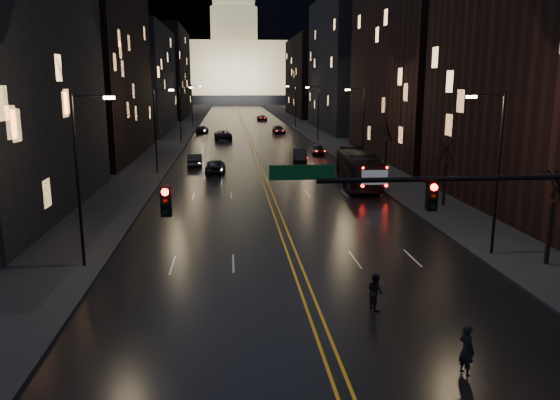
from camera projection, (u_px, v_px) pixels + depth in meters
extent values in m
plane|color=black|center=(328.00, 351.00, 19.57)|extent=(900.00, 900.00, 0.00)
cube|color=black|center=(241.00, 119.00, 146.11)|extent=(20.00, 320.00, 0.02)
cube|color=black|center=(189.00, 119.00, 144.82)|extent=(8.00, 320.00, 0.16)
cube|color=black|center=(293.00, 118.00, 147.37)|extent=(8.00, 320.00, 0.16)
cube|color=orange|center=(241.00, 119.00, 146.11)|extent=(0.62, 320.00, 0.01)
cube|color=black|center=(84.00, 45.00, 67.28)|extent=(12.00, 30.00, 28.00)
cube|color=black|center=(136.00, 80.00, 105.11)|extent=(12.00, 34.00, 20.00)
cube|color=black|center=(164.00, 73.00, 151.41)|extent=(12.00, 40.00, 24.00)
cube|color=black|center=(428.00, 2.00, 66.16)|extent=(12.00, 30.00, 38.00)
cube|color=black|center=(351.00, 64.00, 108.31)|extent=(12.00, 34.00, 26.00)
cube|color=black|center=(314.00, 77.00, 155.45)|extent=(12.00, 40.00, 22.00)
cube|color=black|center=(289.00, 1.00, 379.44)|extent=(520.00, 60.00, 130.00)
cube|color=black|center=(235.00, 99.00, 262.50)|extent=(90.00, 50.00, 4.00)
cube|color=#FFD993|center=(235.00, 69.00, 259.56)|extent=(80.00, 36.00, 24.00)
cylinder|color=beige|center=(234.00, 25.00, 255.35)|extent=(22.00, 22.00, 16.00)
ellipsoid|color=beige|center=(234.00, 0.00, 253.04)|extent=(20.00, 20.00, 17.00)
cylinder|color=black|center=(489.00, 178.00, 18.77)|extent=(12.00, 0.18, 0.18)
cube|color=black|center=(166.00, 202.00, 17.89)|extent=(0.35, 0.30, 1.00)
cube|color=black|center=(432.00, 196.00, 18.71)|extent=(0.35, 0.30, 1.00)
sphere|color=#FF0705|center=(165.00, 192.00, 17.64)|extent=(0.24, 0.24, 0.24)
sphere|color=#FF0705|center=(434.00, 187.00, 18.46)|extent=(0.24, 0.24, 0.24)
cube|color=#053F14|center=(302.00, 172.00, 18.11)|extent=(2.20, 0.06, 0.50)
cylinder|color=black|center=(498.00, 176.00, 29.36)|extent=(0.16, 0.16, 9.00)
cylinder|color=black|center=(488.00, 95.00, 28.38)|extent=(1.80, 0.10, 0.10)
cube|color=#FAD896|center=(471.00, 97.00, 28.32)|extent=(0.50, 0.25, 0.15)
cylinder|color=black|center=(78.00, 183.00, 27.36)|extent=(0.16, 0.16, 9.00)
cylinder|color=black|center=(90.00, 96.00, 26.54)|extent=(1.80, 0.10, 0.10)
cube|color=#FAD896|center=(109.00, 98.00, 26.64)|extent=(0.50, 0.25, 0.15)
cylinder|color=black|center=(363.00, 130.00, 58.56)|extent=(0.16, 0.16, 9.00)
cylinder|color=black|center=(356.00, 89.00, 57.58)|extent=(1.80, 0.10, 0.10)
cube|color=#FAD896|center=(348.00, 90.00, 57.52)|extent=(0.50, 0.25, 0.15)
cylinder|color=black|center=(155.00, 131.00, 56.56)|extent=(0.16, 0.16, 9.00)
cylinder|color=black|center=(162.00, 89.00, 55.74)|extent=(1.80, 0.10, 0.10)
cube|color=#FAD896|center=(171.00, 90.00, 55.84)|extent=(0.50, 0.25, 0.15)
cylinder|color=black|center=(318.00, 114.00, 87.77)|extent=(0.16, 0.16, 9.00)
cylinder|color=black|center=(313.00, 87.00, 86.78)|extent=(1.80, 0.10, 0.10)
cube|color=#FAD896|center=(307.00, 87.00, 86.72)|extent=(0.50, 0.25, 0.15)
cylinder|color=black|center=(180.00, 115.00, 85.76)|extent=(0.16, 0.16, 9.00)
cylinder|color=black|center=(185.00, 87.00, 84.94)|extent=(1.80, 0.10, 0.10)
cube|color=#FAD896|center=(191.00, 88.00, 85.04)|extent=(0.50, 0.25, 0.15)
cylinder|color=black|center=(296.00, 106.00, 116.97)|extent=(0.16, 0.16, 9.00)
cylinder|color=black|center=(292.00, 86.00, 115.98)|extent=(1.80, 0.10, 0.10)
cube|color=#FAD896|center=(287.00, 86.00, 115.92)|extent=(0.50, 0.25, 0.15)
cylinder|color=black|center=(192.00, 107.00, 114.96)|extent=(0.16, 0.16, 9.00)
cylinder|color=black|center=(196.00, 86.00, 114.14)|extent=(1.80, 0.10, 0.10)
cube|color=#FAD896|center=(200.00, 86.00, 114.24)|extent=(0.50, 0.25, 0.15)
cylinder|color=black|center=(549.00, 234.00, 28.18)|extent=(0.24, 0.24, 3.50)
cylinder|color=black|center=(444.00, 185.00, 41.80)|extent=(0.24, 0.24, 3.50)
cylinder|color=black|center=(386.00, 157.00, 57.38)|extent=(0.24, 0.24, 3.50)
imported|color=black|center=(358.00, 168.00, 50.75)|extent=(3.70, 11.84, 3.24)
imported|color=black|center=(215.00, 166.00, 57.88)|extent=(2.28, 4.84, 1.60)
imported|color=black|center=(195.00, 160.00, 62.40)|extent=(1.75, 4.63, 1.51)
imported|color=black|center=(223.00, 135.00, 91.85)|extent=(3.22, 6.15, 1.65)
imported|color=black|center=(202.00, 129.00, 104.14)|extent=(2.49, 5.14, 1.44)
imported|color=black|center=(300.00, 155.00, 66.23)|extent=(2.24, 4.93, 1.57)
imported|color=black|center=(318.00, 150.00, 72.78)|extent=(2.04, 4.23, 1.39)
imported|color=black|center=(279.00, 130.00, 102.69)|extent=(2.35, 5.04, 1.42)
imported|color=black|center=(262.00, 118.00, 139.07)|extent=(2.53, 5.14, 1.40)
imported|color=black|center=(467.00, 350.00, 17.83)|extent=(0.59, 0.73, 1.72)
imported|color=black|center=(375.00, 292.00, 22.99)|extent=(0.58, 0.85, 1.59)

